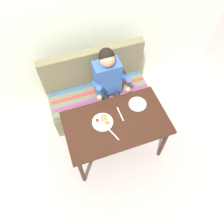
{
  "coord_description": "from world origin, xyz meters",
  "views": [
    {
      "loc": [
        -0.47,
        -1.19,
        2.9
      ],
      "look_at": [
        0.0,
        0.15,
        0.72
      ],
      "focal_mm": 35.06,
      "sensor_mm": 36.0,
      "label": 1
    }
  ],
  "objects_px": {
    "plate_breakfast": "(103,122)",
    "fork": "(114,135)",
    "person": "(109,82)",
    "plate_eggs": "(138,104)",
    "knife": "(120,114)",
    "couch": "(98,94)",
    "table": "(116,125)"
  },
  "relations": [
    {
      "from": "couch",
      "to": "plate_eggs",
      "type": "distance_m",
      "value": 0.81
    },
    {
      "from": "person",
      "to": "fork",
      "type": "relative_size",
      "value": 7.13
    },
    {
      "from": "plate_breakfast",
      "to": "plate_eggs",
      "type": "height_order",
      "value": "plate_breakfast"
    },
    {
      "from": "couch",
      "to": "knife",
      "type": "xyz_separation_m",
      "value": [
        0.08,
        -0.68,
        0.4
      ]
    },
    {
      "from": "person",
      "to": "knife",
      "type": "relative_size",
      "value": 6.06
    },
    {
      "from": "table",
      "to": "person",
      "type": "bearing_deg",
      "value": 79.21
    },
    {
      "from": "couch",
      "to": "knife",
      "type": "distance_m",
      "value": 0.8
    },
    {
      "from": "plate_eggs",
      "to": "plate_breakfast",
      "type": "bearing_deg",
      "value": -168.4
    },
    {
      "from": "table",
      "to": "person",
      "type": "relative_size",
      "value": 0.99
    },
    {
      "from": "person",
      "to": "plate_eggs",
      "type": "xyz_separation_m",
      "value": [
        0.21,
        -0.44,
        -0.0
      ]
    },
    {
      "from": "couch",
      "to": "person",
      "type": "distance_m",
      "value": 0.46
    },
    {
      "from": "couch",
      "to": "plate_breakfast",
      "type": "relative_size",
      "value": 5.94
    },
    {
      "from": "couch",
      "to": "plate_breakfast",
      "type": "bearing_deg",
      "value": -101.78
    },
    {
      "from": "table",
      "to": "fork",
      "type": "xyz_separation_m",
      "value": [
        -0.08,
        -0.15,
        0.08
      ]
    },
    {
      "from": "plate_eggs",
      "to": "person",
      "type": "bearing_deg",
      "value": 115.73
    },
    {
      "from": "plate_eggs",
      "to": "table",
      "type": "bearing_deg",
      "value": -156.12
    },
    {
      "from": "plate_eggs",
      "to": "fork",
      "type": "relative_size",
      "value": 1.26
    },
    {
      "from": "couch",
      "to": "person",
      "type": "relative_size",
      "value": 1.19
    },
    {
      "from": "fork",
      "to": "knife",
      "type": "xyz_separation_m",
      "value": [
        0.16,
        0.23,
        0.0
      ]
    },
    {
      "from": "couch",
      "to": "table",
      "type": "bearing_deg",
      "value": -90.0
    },
    {
      "from": "fork",
      "to": "couch",
      "type": "bearing_deg",
      "value": 64.37
    },
    {
      "from": "plate_breakfast",
      "to": "fork",
      "type": "relative_size",
      "value": 1.43
    },
    {
      "from": "fork",
      "to": "knife",
      "type": "relative_size",
      "value": 0.85
    },
    {
      "from": "plate_breakfast",
      "to": "fork",
      "type": "height_order",
      "value": "plate_breakfast"
    },
    {
      "from": "plate_breakfast",
      "to": "fork",
      "type": "bearing_deg",
      "value": -70.94
    },
    {
      "from": "couch",
      "to": "plate_eggs",
      "type": "height_order",
      "value": "couch"
    },
    {
      "from": "knife",
      "to": "couch",
      "type": "bearing_deg",
      "value": 96.06
    },
    {
      "from": "person",
      "to": "plate_breakfast",
      "type": "relative_size",
      "value": 5.0
    },
    {
      "from": "plate_eggs",
      "to": "knife",
      "type": "relative_size",
      "value": 1.07
    },
    {
      "from": "person",
      "to": "plate_eggs",
      "type": "distance_m",
      "value": 0.49
    },
    {
      "from": "table",
      "to": "fork",
      "type": "relative_size",
      "value": 7.06
    },
    {
      "from": "person",
      "to": "plate_breakfast",
      "type": "xyz_separation_m",
      "value": [
        -0.26,
        -0.54,
        0.0
      ]
    }
  ]
}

